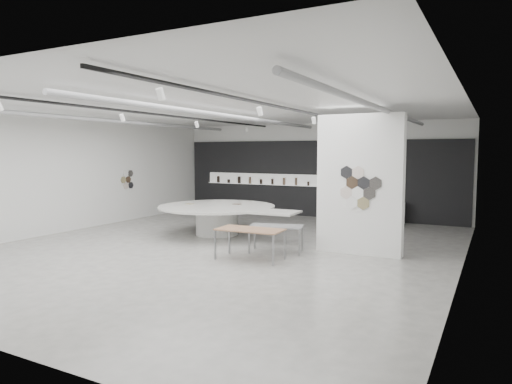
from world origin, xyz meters
The scene contains 7 objects.
room centered at (-0.09, 0.00, 2.07)m, with size 12.02×14.02×3.82m.
back_wall_display centered at (-0.08, 6.93, 1.54)m, with size 11.80×0.27×3.10m.
partition_column centered at (3.50, 1.00, 1.80)m, with size 2.20×0.38×3.60m.
display_island centered at (-1.17, 1.57, 0.61)m, with size 4.87×3.89×0.95m.
sample_table_wood centered at (1.33, -0.92, 0.71)m, with size 1.66×0.89×0.76m.
sample_table_stone centered at (1.55, 0.11, 0.65)m, with size 1.52×1.02×0.71m.
kitchen_counter centered at (2.95, 6.51, 0.41)m, with size 1.48×0.64×1.14m.
Camera 1 is at (6.61, -10.58, 2.63)m, focal length 32.00 mm.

